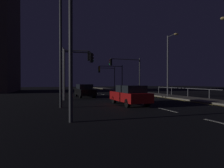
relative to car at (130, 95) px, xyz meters
name	(u,v)px	position (x,y,z in m)	size (l,w,h in m)	color
ground_plane	(121,99)	(1.24, 5.17, -0.82)	(112.00, 112.00, 0.00)	black
sidewalk_right	(173,97)	(8.06, 5.17, -0.75)	(2.79, 77.00, 0.14)	gray
lane_markings_center	(111,96)	(1.24, 8.67, -0.82)	(0.14, 50.00, 0.01)	silver
lane_edge_line	(142,95)	(6.41, 10.17, -0.82)	(0.14, 53.00, 0.01)	gold
car	(130,95)	(0.00, 0.00, 0.00)	(1.93, 4.44, 1.57)	#B71414
car_oncoming	(85,90)	(-2.10, 8.75, 0.00)	(2.01, 4.47, 1.57)	black
traffic_light_mid_left	(111,72)	(5.03, 20.07, 2.90)	(4.79, 0.83, 5.01)	#2D3033
traffic_light_near_left	(75,64)	(-3.61, 5.62, 2.88)	(2.89, 0.65, 5.33)	#38383D
traffic_light_far_center	(127,68)	(4.79, 11.93, 3.15)	(5.07, 0.39, 5.36)	#2D3033
traffic_light_mid_right	(77,65)	(-3.45, 5.14, 2.73)	(3.03, 0.44, 5.09)	#4C4C51
traffic_light_overhead_east	(107,74)	(5.41, 23.98, 2.80)	(3.80, 0.37, 4.94)	#4C4C51
street_lamp_across_street	(169,59)	(7.79, 5.63, 3.80)	(0.56, 2.08, 7.45)	#4C4C51
street_lamp_median	(68,22)	(-5.27, -5.18, 3.66)	(1.18, 1.35, 7.54)	#38383D
street_lamp_mid_block	(57,39)	(-5.60, -0.17, 3.97)	(1.96, 1.26, 8.03)	#2D3033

